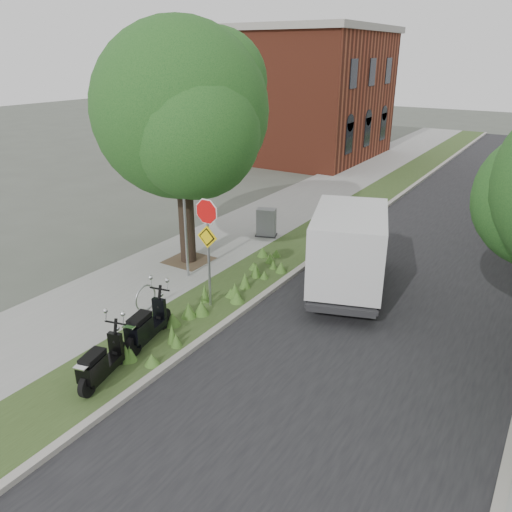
% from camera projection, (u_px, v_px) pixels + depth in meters
% --- Properties ---
extents(ground, '(120.00, 120.00, 0.00)m').
position_uv_depth(ground, '(240.00, 332.00, 12.93)').
color(ground, '#4C5147').
rests_on(ground, ground).
extents(sidewalk_near, '(3.50, 60.00, 0.12)m').
position_uv_depth(sidewalk_near, '(285.00, 209.00, 22.83)').
color(sidewalk_near, gray).
rests_on(sidewalk_near, ground).
extents(verge, '(2.00, 60.00, 0.12)m').
position_uv_depth(verge, '(341.00, 219.00, 21.47)').
color(verge, '#30431C').
rests_on(verge, ground).
extents(kerb_near, '(0.20, 60.00, 0.13)m').
position_uv_depth(kerb_near, '(363.00, 223.00, 20.98)').
color(kerb_near, '#9E9991').
rests_on(kerb_near, ground).
extents(road, '(7.00, 60.00, 0.01)m').
position_uv_depth(road, '(449.00, 240.00, 19.27)').
color(road, black).
rests_on(road, ground).
extents(street_tree_main, '(6.21, 5.54, 7.66)m').
position_uv_depth(street_tree_main, '(180.00, 119.00, 15.37)').
color(street_tree_main, black).
rests_on(street_tree_main, ground).
extents(bare_post, '(0.08, 0.08, 4.00)m').
position_uv_depth(bare_post, '(185.00, 216.00, 15.12)').
color(bare_post, '#A5A8AD').
rests_on(bare_post, ground).
extents(bike_hoop, '(0.06, 0.78, 0.77)m').
position_uv_depth(bike_hoop, '(146.00, 298.00, 13.61)').
color(bike_hoop, '#A5A8AD').
rests_on(bike_hoop, ground).
extents(sign_assembly, '(0.94, 0.08, 3.22)m').
position_uv_depth(sign_assembly, '(207.00, 231.00, 13.20)').
color(sign_assembly, '#A5A8AD').
rests_on(sign_assembly, ground).
extents(brick_building, '(9.40, 10.40, 8.30)m').
position_uv_depth(brick_building, '(306.00, 93.00, 33.25)').
color(brick_building, brown).
rests_on(brick_building, ground).
extents(scooter_near, '(0.65, 1.73, 0.84)m').
position_uv_depth(scooter_near, '(99.00, 368.00, 10.56)').
color(scooter_near, black).
rests_on(scooter_near, ground).
extents(scooter_far, '(0.63, 1.85, 0.89)m').
position_uv_depth(scooter_far, '(145.00, 329.00, 11.97)').
color(scooter_far, black).
rests_on(scooter_far, ground).
extents(box_truck, '(3.34, 5.22, 2.21)m').
position_uv_depth(box_truck, '(349.00, 245.00, 14.70)').
color(box_truck, '#262628').
rests_on(box_truck, ground).
extents(utility_cabinet, '(0.94, 0.78, 1.07)m').
position_uv_depth(utility_cabinet, '(266.00, 223.00, 19.19)').
color(utility_cabinet, '#262628').
rests_on(utility_cabinet, ground).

